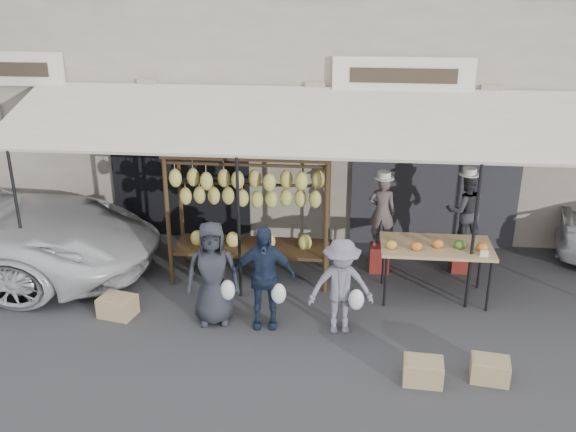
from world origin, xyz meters
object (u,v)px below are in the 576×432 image
(customer_mid, at_px, (263,277))
(customer_left, at_px, (213,273))
(vendor_left, at_px, (382,212))
(banana_rack, at_px, (249,190))
(vendor_right, at_px, (465,211))
(crate_near_a, at_px, (423,371))
(customer_right, at_px, (341,287))
(crate_near_b, at_px, (490,370))
(crate_far, at_px, (118,306))
(produce_table, at_px, (436,248))

(customer_mid, bearing_deg, customer_left, 172.97)
(vendor_left, bearing_deg, banana_rack, 20.00)
(vendor_right, height_order, crate_near_a, vendor_right)
(vendor_right, bearing_deg, customer_mid, 26.94)
(customer_mid, xyz_separation_m, customer_right, (1.10, -0.07, -0.06))
(crate_near_a, distance_m, crate_near_b, 0.86)
(vendor_left, xyz_separation_m, customer_right, (-0.63, -2.01, -0.37))
(customer_mid, bearing_deg, customer_right, -7.89)
(crate_near_a, bearing_deg, crate_near_b, 8.32)
(crate_near_b, relative_size, crate_far, 0.93)
(customer_mid, bearing_deg, crate_near_b, -23.19)
(produce_table, height_order, customer_left, customer_left)
(vendor_right, distance_m, crate_near_a, 3.48)
(customer_left, relative_size, customer_mid, 1.00)
(vendor_left, bearing_deg, vendor_right, -168.81)
(produce_table, relative_size, customer_right, 1.19)
(produce_table, bearing_deg, crate_far, -168.04)
(produce_table, distance_m, customer_left, 3.43)
(produce_table, xyz_separation_m, crate_near_b, (0.49, -2.08, -0.72))
(vendor_left, distance_m, crate_near_b, 3.38)
(customer_left, distance_m, customer_mid, 0.74)
(vendor_left, xyz_separation_m, customer_left, (-2.47, -1.91, -0.30))
(crate_far, bearing_deg, customer_left, -0.43)
(vendor_right, relative_size, crate_near_a, 2.71)
(customer_right, bearing_deg, banana_rack, 126.52)
(vendor_left, height_order, crate_near_a, vendor_left)
(customer_right, distance_m, crate_near_a, 1.63)
(vendor_left, bearing_deg, produce_table, 138.46)
(customer_left, height_order, crate_near_b, customer_left)
(customer_left, relative_size, customer_right, 1.10)
(banana_rack, bearing_deg, vendor_right, 10.23)
(customer_mid, xyz_separation_m, crate_far, (-2.22, 0.05, -0.63))
(banana_rack, height_order, customer_mid, banana_rack)
(crate_near_b, bearing_deg, crate_near_a, -171.68)
(vendor_right, bearing_deg, banana_rack, 3.60)
(customer_right, bearing_deg, produce_table, 29.10)
(crate_near_a, bearing_deg, customer_mid, 152.08)
(crate_far, bearing_deg, banana_rack, 37.44)
(vendor_left, bearing_deg, customer_left, 44.11)
(banana_rack, height_order, crate_near_b, banana_rack)
(banana_rack, distance_m, customer_mid, 1.68)
(customer_mid, xyz_separation_m, crate_near_b, (3.03, -1.03, -0.64))
(produce_table, bearing_deg, customer_left, -162.75)
(customer_left, distance_m, crate_near_a, 3.22)
(customer_left, relative_size, crate_far, 3.07)
(vendor_right, relative_size, crate_near_b, 2.82)
(crate_near_a, bearing_deg, produce_table, 80.75)
(crate_near_b, bearing_deg, produce_table, 103.25)
(crate_near_a, bearing_deg, vendor_left, 98.22)
(vendor_left, relative_size, customer_mid, 0.79)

